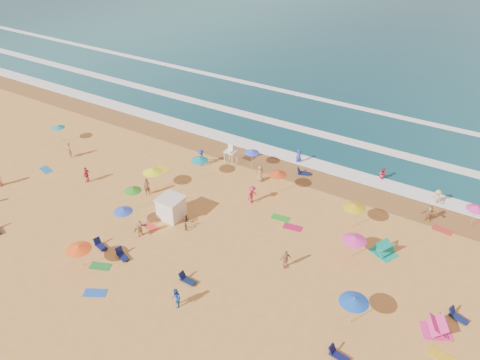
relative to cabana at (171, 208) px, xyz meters
The scene contains 13 objects.
ground 1.46m from the cabana, 42.66° to the left, with size 220.00×220.00×0.00m, color gold.
ocean 84.73m from the cabana, 89.47° to the left, with size 220.00×140.00×0.18m, color #0C4756.
wet_sand 13.28m from the cabana, 86.63° to the left, with size 220.00×220.00×0.00m, color olive.
surf_foam 22.07m from the cabana, 87.98° to the left, with size 200.00×18.70×0.05m.
cabana is the anchor object (origin of this frame).
cabana_roof 1.06m from the cabana, ahead, with size 2.20×2.20×0.12m, color silver.
bicycle 1.99m from the cabana, ahead, with size 0.67×1.92×1.01m, color black.
lifeguard_stand 11.05m from the cabana, 93.32° to the left, with size 1.20×1.20×2.10m, color white, non-canonical shape.
beach_umbrellas 4.00m from the cabana, 21.23° to the left, with size 65.44×30.11×0.77m.
loungers 5.37m from the cabana, 50.59° to the right, with size 42.64×26.12×0.34m.
towels 2.58m from the cabana, 23.18° to the right, with size 46.06×24.44×0.03m.
popup_tents 21.12m from the cabana, ahead, with size 8.08×8.34×1.20m.
beachgoers 5.35m from the cabana, 62.31° to the left, with size 39.84×26.28×2.11m.
Camera 1 is at (22.88, -26.80, 26.26)m, focal length 35.00 mm.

